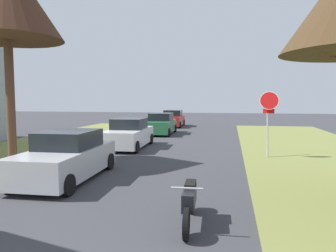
% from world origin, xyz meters
% --- Properties ---
extents(stop_sign_far, '(0.82, 0.76, 2.91)m').
position_xyz_m(stop_sign_far, '(4.66, 12.82, 2.14)').
color(stop_sign_far, '#9EA0A5').
rests_on(stop_sign_far, grass_verge_right).
extents(parked_sedan_silver, '(2.08, 4.46, 1.57)m').
position_xyz_m(parked_sedan_silver, '(-2.19, 7.67, 0.72)').
color(parked_sedan_silver, '#BCBCC1').
rests_on(parked_sedan_silver, ground).
extents(parked_sedan_white, '(2.08, 4.46, 1.57)m').
position_xyz_m(parked_sedan_white, '(-2.38, 14.59, 0.72)').
color(parked_sedan_white, white).
rests_on(parked_sedan_white, ground).
extents(parked_sedan_green, '(2.08, 4.46, 1.57)m').
position_xyz_m(parked_sedan_green, '(-2.15, 21.53, 0.72)').
color(parked_sedan_green, '#28663D').
rests_on(parked_sedan_green, ground).
extents(parked_sedan_red, '(2.08, 4.46, 1.57)m').
position_xyz_m(parked_sedan_red, '(-2.44, 28.19, 0.72)').
color(parked_sedan_red, red).
rests_on(parked_sedan_red, ground).
extents(parked_motorcycle, '(0.60, 2.05, 0.97)m').
position_xyz_m(parked_motorcycle, '(2.22, 4.72, 0.48)').
color(parked_motorcycle, black).
rests_on(parked_motorcycle, ground).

